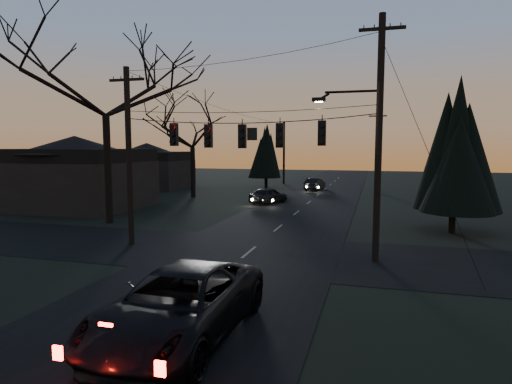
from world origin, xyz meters
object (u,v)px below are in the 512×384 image
(utility_pole_right, at_px, (375,261))
(utility_pole_left, at_px, (132,244))
(sedan_oncoming_a, at_px, (268,196))
(bare_tree_left, at_px, (104,71))
(sedan_oncoming_b, at_px, (315,184))
(utility_pole_far_l, at_px, (284,184))
(utility_pole_far_r, at_px, (376,192))
(suv_near, at_px, (179,305))
(evergreen_right, at_px, (455,153))

(utility_pole_right, height_order, utility_pole_left, utility_pole_right)
(utility_pole_right, height_order, sedan_oncoming_a, utility_pole_right)
(bare_tree_left, bearing_deg, sedan_oncoming_b, 68.09)
(utility_pole_far_l, height_order, sedan_oncoming_b, utility_pole_far_l)
(sedan_oncoming_a, height_order, sedan_oncoming_b, sedan_oncoming_a)
(utility_pole_left, xyz_separation_m, sedan_oncoming_b, (5.04, 28.78, 0.66))
(utility_pole_far_r, bearing_deg, utility_pole_left, -112.33)
(bare_tree_left, bearing_deg, utility_pole_far_r, 55.20)
(suv_near, bearing_deg, utility_pole_far_r, 84.67)
(suv_near, height_order, sedan_oncoming_b, suv_near)
(utility_pole_far_l, relative_size, bare_tree_left, 0.60)
(evergreen_right, bearing_deg, sedan_oncoming_b, 116.18)
(suv_near, bearing_deg, utility_pole_far_l, 100.59)
(bare_tree_left, bearing_deg, sedan_oncoming_a, 57.66)
(utility_pole_right, distance_m, bare_tree_left, 19.20)
(bare_tree_left, relative_size, evergreen_right, 1.75)
(utility_pole_right, relative_size, utility_pole_far_l, 1.25)
(utility_pole_right, distance_m, utility_pole_far_l, 37.79)
(bare_tree_left, bearing_deg, suv_near, -50.19)
(utility_pole_left, xyz_separation_m, evergreen_right, (15.59, 7.32, 4.40))
(evergreen_right, bearing_deg, bare_tree_left, -173.10)
(utility_pole_far_r, relative_size, sedan_oncoming_b, 2.11)
(suv_near, bearing_deg, evergreen_right, 63.30)
(utility_pole_right, bearing_deg, sedan_oncoming_a, 117.77)
(utility_pole_far_l, relative_size, sedan_oncoming_b, 1.99)
(utility_pole_far_r, height_order, utility_pole_far_l, utility_pole_far_r)
(utility_pole_right, distance_m, sedan_oncoming_a, 18.68)
(utility_pole_far_r, xyz_separation_m, evergreen_right, (4.09, -20.68, 4.40))
(utility_pole_left, relative_size, bare_tree_left, 0.64)
(utility_pole_left, height_order, sedan_oncoming_b, utility_pole_left)
(utility_pole_left, bearing_deg, utility_pole_far_r, 67.67)
(utility_pole_far_r, xyz_separation_m, sedan_oncoming_a, (-8.70, -11.48, 0.68))
(utility_pole_left, height_order, bare_tree_left, bare_tree_left)
(bare_tree_left, height_order, sedan_oncoming_b, bare_tree_left)
(bare_tree_left, xyz_separation_m, suv_near, (11.37, -13.65, -8.45))
(utility_pole_right, relative_size, suv_near, 1.64)
(utility_pole_far_r, relative_size, bare_tree_left, 0.64)
(utility_pole_left, bearing_deg, utility_pole_right, 0.00)
(evergreen_right, distance_m, suv_near, 18.67)
(utility_pole_far_r, height_order, bare_tree_left, bare_tree_left)
(utility_pole_left, relative_size, sedan_oncoming_b, 2.11)
(utility_pole_right, height_order, bare_tree_left, bare_tree_left)
(utility_pole_left, height_order, sedan_oncoming_a, utility_pole_left)
(utility_pole_far_l, bearing_deg, sedan_oncoming_a, -81.82)
(utility_pole_far_l, bearing_deg, evergreen_right, -61.48)
(bare_tree_left, bearing_deg, evergreen_right, 6.90)
(utility_pole_right, xyz_separation_m, utility_pole_far_r, (0.00, 28.00, 0.00))
(sedan_oncoming_a, bearing_deg, bare_tree_left, 78.19)
(utility_pole_right, relative_size, sedan_oncoming_b, 2.49)
(utility_pole_far_r, xyz_separation_m, utility_pole_far_l, (-11.50, 8.00, 0.00))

